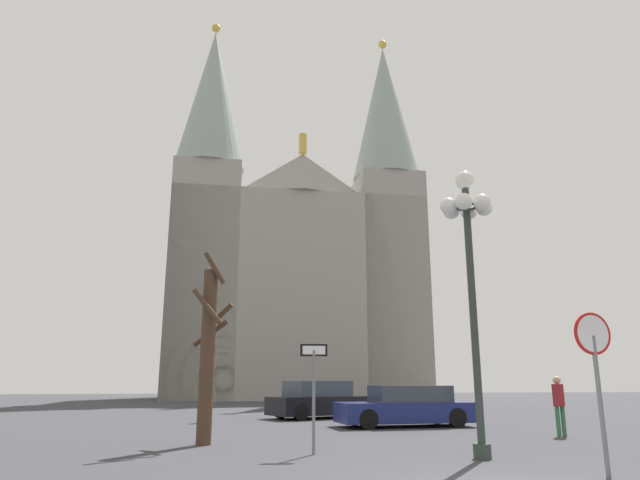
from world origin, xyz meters
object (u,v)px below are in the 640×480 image
Objects in this scene: pedestrian_standing at (559,400)px; one_way_arrow_sign at (314,383)px; pedestrian_walking at (211,395)px; bare_tree at (208,350)px; street_lamp at (469,245)px; stop_sign at (595,360)px; cathedral at (296,268)px; parked_car_far_navy at (406,407)px; parked_car_near_black at (321,401)px.

one_way_arrow_sign is at bearing -158.51° from pedestrian_standing.
pedestrian_walking is 12.31m from pedestrian_standing.
bare_tree is at bearing -88.56° from pedestrian_walking.
street_lamp is at bearing -62.00° from pedestrian_walking.
stop_sign is 5.69m from one_way_arrow_sign.
bare_tree reaches higher than pedestrian_walking.
cathedral reaches higher than parked_car_far_navy.
pedestrian_standing is (3.39, -3.89, 0.36)m from parked_car_far_navy.
street_lamp is 13.40m from parked_car_near_black.
stop_sign is (1.24, -39.26, -9.23)m from cathedral.
cathedral reaches higher than pedestrian_standing.
pedestrian_standing is at bearing -34.52° from pedestrian_walking.
one_way_arrow_sign is 8.09m from pedestrian_standing.
cathedral is 40.35m from stop_sign.
cathedral is at bearing 86.79° from parked_car_near_black.
one_way_arrow_sign is 1.41× the size of pedestrian_standing.
street_lamp is (0.07, -36.95, -6.67)m from cathedral.
pedestrian_walking is at bearing -159.68° from parked_car_near_black.
cathedral is at bearing 97.46° from pedestrian_standing.
pedestrian_standing is at bearing 21.49° from one_way_arrow_sign.
parked_car_near_black reaches higher than parked_car_far_navy.
bare_tree is 7.82m from pedestrian_walking.
pedestrian_standing reaches higher than parked_car_far_navy.
stop_sign is at bearing -88.12° from parked_car_far_navy.
cathedral is at bearing 91.79° from parked_car_far_navy.
one_way_arrow_sign is 8.03m from parked_car_far_navy.
parked_car_near_black is at bearing 115.40° from parked_car_far_navy.
cathedral reaches higher than parked_car_near_black.
one_way_arrow_sign is at bearing -99.13° from parked_car_near_black.
bare_tree is 2.90× the size of pedestrian_walking.
cathedral is 37.16m from one_way_arrow_sign.
stop_sign is 10.44m from parked_car_far_navy.
pedestrian_standing is (5.65, -8.64, 0.30)m from parked_car_near_black.
bare_tree is at bearing -175.76° from pedestrian_standing.
stop_sign reaches higher than one_way_arrow_sign.
parked_car_far_navy is at bearing 35.21° from bare_tree.
stop_sign reaches higher than parked_car_far_navy.
one_way_arrow_sign is 0.49× the size of parked_car_far_navy.
cathedral is 30.75m from parked_car_far_navy.
street_lamp is 8.93m from parked_car_far_navy.
stop_sign is 15.38m from parked_car_near_black.
parked_car_near_black is (-1.35, -24.15, -10.41)m from cathedral.
bare_tree is 8.19m from parked_car_far_navy.
street_lamp reaches higher than pedestrian_standing.
pedestrian_walking is at bearing -102.76° from cathedral.
cathedral is 19.83× the size of pedestrian_standing.
street_lamp is at bearing -30.85° from bare_tree.
parked_car_far_navy is at bearing -64.60° from parked_car_near_black.
cathedral is 19.85× the size of pedestrian_walking.
parked_car_near_black is at bearing 80.87° from one_way_arrow_sign.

